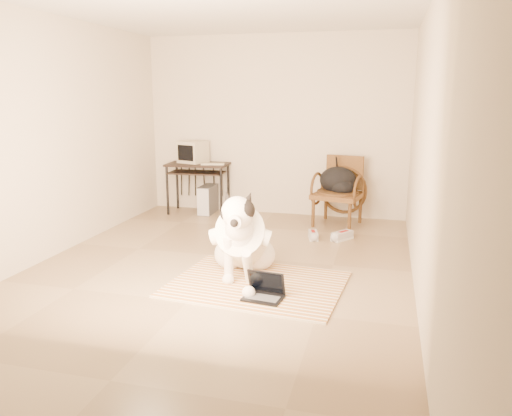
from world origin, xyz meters
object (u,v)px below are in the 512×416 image
at_px(computer_desk, 198,171).
at_px(pc_tower, 208,199).
at_px(backpack, 339,181).
at_px(dog, 242,240).
at_px(rattan_chair, 339,191).
at_px(laptop, 264,291).
at_px(crt_monitor, 193,152).

height_order(computer_desk, pc_tower, computer_desk).
xyz_separation_m(computer_desk, backpack, (2.18, -0.13, -0.05)).
bearing_deg(dog, rattan_chair, 72.46).
bearing_deg(laptop, pc_tower, 118.49).
height_order(dog, rattan_chair, same).
height_order(dog, crt_monitor, crt_monitor).
xyz_separation_m(computer_desk, rattan_chair, (2.20, -0.13, -0.19)).
relative_size(laptop, computer_desk, 0.39).
distance_m(computer_desk, crt_monitor, 0.31).
xyz_separation_m(pc_tower, rattan_chair, (2.04, -0.15, 0.27)).
height_order(dog, backpack, dog).
xyz_separation_m(laptop, computer_desk, (-1.81, 3.04, 0.59)).
relative_size(computer_desk, crt_monitor, 2.08).
bearing_deg(rattan_chair, pc_tower, 175.89).
bearing_deg(backpack, pc_tower, 175.86).
relative_size(dog, computer_desk, 1.36).
bearing_deg(backpack, dog, -107.30).
height_order(rattan_chair, backpack, rattan_chair).
distance_m(computer_desk, rattan_chair, 2.21).
bearing_deg(crt_monitor, rattan_chair, -5.34).
height_order(laptop, backpack, backpack).
distance_m(pc_tower, backpack, 2.08).
height_order(crt_monitor, rattan_chair, crt_monitor).
height_order(dog, pc_tower, dog).
xyz_separation_m(dog, computer_desk, (-1.45, 2.50, 0.29)).
height_order(pc_tower, rattan_chair, rattan_chair).
xyz_separation_m(crt_monitor, rattan_chair, (2.30, -0.21, -0.46)).
bearing_deg(backpack, rattan_chair, 1.01).
distance_m(crt_monitor, pc_tower, 0.78).
bearing_deg(crt_monitor, computer_desk, -38.99).
bearing_deg(rattan_chair, laptop, -97.49).
xyz_separation_m(laptop, rattan_chair, (0.38, 2.91, 0.41)).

